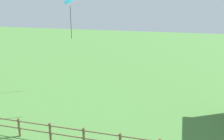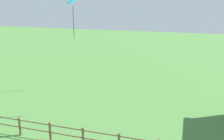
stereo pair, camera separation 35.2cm
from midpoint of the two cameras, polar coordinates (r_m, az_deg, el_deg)
The scene contains 2 objects.
wooden_fence at distance 13.52m, azimuth -3.16°, elevation -15.43°, with size 22.08×0.14×1.13m.
kite_cyan_delta at distance 21.83m, azimuth -10.06°, elevation 15.30°, with size 1.62×1.58×3.58m.
Camera 1 is at (3.65, -3.04, 7.63)m, focal length 40.00 mm.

